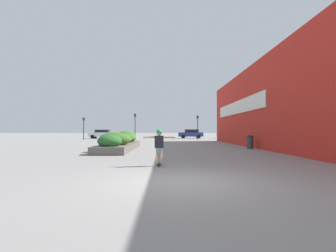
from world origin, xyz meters
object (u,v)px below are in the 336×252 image
object	(u,v)px
car_leftmost	(230,134)
traffic_light_left	(135,122)
traffic_light_far_left	(84,125)
car_center_left	(191,134)
skateboarder	(159,143)
trash_bin	(250,142)
car_center_right	(102,134)
skateboard	(159,164)
traffic_light_right	(198,123)

from	to	relation	value
car_leftmost	traffic_light_left	xyz separation A→B (m)	(-16.10, -7.87, 1.78)
car_leftmost	traffic_light_far_left	xyz separation A→B (m)	(-23.66, -7.91, 1.43)
car_center_left	traffic_light_far_left	bearing A→B (deg)	113.62
traffic_light_left	skateboarder	bearing A→B (deg)	-81.73
trash_bin	car_center_right	world-z (taller)	car_center_right
skateboard	traffic_light_far_left	bearing A→B (deg)	113.63
skateboarder	traffic_light_far_left	world-z (taller)	traffic_light_far_left
traffic_light_right	car_leftmost	bearing A→B (deg)	49.07
traffic_light_left	traffic_light_right	bearing A→B (deg)	-0.11
car_center_left	traffic_light_right	size ratio (longest dim) A/B	1.20
trash_bin	traffic_light_right	size ratio (longest dim) A/B	0.27
skateboard	car_center_left	size ratio (longest dim) A/B	0.15
skateboarder	car_center_right	size ratio (longest dim) A/B	0.31
traffic_light_left	traffic_light_right	xyz separation A→B (m)	(9.26, -0.02, -0.16)
car_center_left	traffic_light_left	xyz separation A→B (m)	(-8.95, -7.18, 1.77)
trash_bin	car_center_left	distance (m)	26.84
skateboarder	car_center_left	distance (m)	36.27
skateboard	car_center_left	xyz separation A→B (m)	(4.77, 35.96, 0.74)
trash_bin	traffic_light_far_left	distance (m)	26.78
skateboarder	car_leftmost	size ratio (longest dim) A/B	0.28
car_leftmost	traffic_light_right	world-z (taller)	traffic_light_right
skateboard	traffic_light_right	distance (m)	29.29
skateboarder	car_center_right	distance (m)	36.22
car_leftmost	traffic_light_right	distance (m)	10.57
car_center_right	traffic_light_left	xyz separation A→B (m)	(6.32, -5.89, 1.78)
traffic_light_right	car_center_left	bearing A→B (deg)	92.43
car_leftmost	car_center_right	bearing A→B (deg)	95.06
skateboard	traffic_light_far_left	size ratio (longest dim) A/B	0.20
skateboard	skateboarder	world-z (taller)	skateboarder
car_center_right	traffic_light_right	xyz separation A→B (m)	(15.58, -5.90, 1.62)
car_center_left	traffic_light_left	world-z (taller)	traffic_light_left
car_center_left	traffic_light_far_left	xyz separation A→B (m)	(-16.51, -7.22, 1.43)
car_center_left	car_center_right	xyz separation A→B (m)	(-15.28, -1.30, -0.01)
skateboarder	car_leftmost	world-z (taller)	car_leftmost
traffic_light_left	traffic_light_far_left	world-z (taller)	traffic_light_left
trash_bin	car_center_right	size ratio (longest dim) A/B	0.23
skateboarder	car_center_right	world-z (taller)	car_center_right
skateboard	car_leftmost	world-z (taller)	car_leftmost
skateboarder	traffic_light_left	size ratio (longest dim) A/B	0.34
traffic_light_left	traffic_light_right	world-z (taller)	traffic_light_left
traffic_light_left	traffic_light_right	size ratio (longest dim) A/B	1.08
skateboarder	traffic_light_left	bearing A→B (deg)	99.67
skateboard	traffic_light_left	xyz separation A→B (m)	(-4.18, 28.77, 2.51)
car_center_left	car_center_right	size ratio (longest dim) A/B	1.02
car_center_left	traffic_light_left	bearing A→B (deg)	128.73
car_center_left	traffic_light_right	world-z (taller)	traffic_light_right
traffic_light_left	trash_bin	bearing A→B (deg)	-61.52
car_center_right	trash_bin	bearing A→B (deg)	-146.37
trash_bin	car_leftmost	size ratio (longest dim) A/B	0.21
traffic_light_left	car_leftmost	bearing A→B (deg)	26.06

